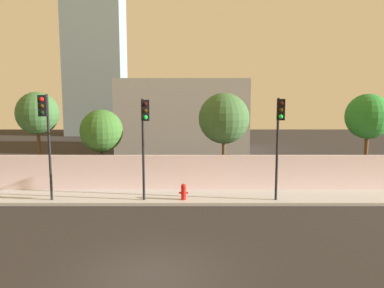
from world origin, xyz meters
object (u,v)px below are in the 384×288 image
object	(u,v)px
traffic_light_right	(281,128)
fire_hydrant	(185,191)
roadside_tree_leftmost	(39,114)
roadside_tree_midleft	(103,131)
traffic_light_center	(146,128)
roadside_tree_rightmost	(370,117)
roadside_tree_midright	(226,119)
traffic_light_left	(47,125)

from	to	relation	value
traffic_light_right	fire_hydrant	bearing A→B (deg)	169.38
roadside_tree_leftmost	roadside_tree_midleft	bearing A→B (deg)	0.00
roadside_tree_leftmost	roadside_tree_midleft	distance (m)	3.50
traffic_light_center	roadside_tree_leftmost	world-z (taller)	roadside_tree_leftmost
traffic_light_right	roadside_tree_rightmost	xyz separation A→B (m)	(5.50, 3.73, 0.19)
roadside_tree_leftmost	roadside_tree_midright	xyz separation A→B (m)	(9.90, 0.00, -0.26)
traffic_light_left	roadside_tree_midright	size ratio (longest dim) A/B	0.97
traffic_light_left	traffic_light_center	size ratio (longest dim) A/B	1.04
fire_hydrant	roadside_tree_midleft	size ratio (longest dim) A/B	0.18
traffic_light_right	roadside_tree_rightmost	world-z (taller)	roadside_tree_rightmost
traffic_light_left	roadside_tree_leftmost	size ratio (longest dim) A/B	0.96
traffic_light_left	roadside_tree_leftmost	bearing A→B (deg)	115.04
traffic_light_center	roadside_tree_rightmost	world-z (taller)	roadside_tree_rightmost
roadside_tree_rightmost	fire_hydrant	bearing A→B (deg)	-163.24
traffic_light_right	fire_hydrant	size ratio (longest dim) A/B	6.23
roadside_tree_leftmost	traffic_light_right	bearing A→B (deg)	-17.20
roadside_tree_rightmost	traffic_light_left	bearing A→B (deg)	-166.71
roadside_tree_midright	roadside_tree_leftmost	bearing A→B (deg)	180.00
traffic_light_left	fire_hydrant	distance (m)	6.90
traffic_light_center	roadside_tree_midleft	size ratio (longest dim) A/B	1.12
roadside_tree_midright	roadside_tree_rightmost	world-z (taller)	roadside_tree_midright
traffic_light_center	fire_hydrant	distance (m)	3.59
roadside_tree_leftmost	roadside_tree_rightmost	bearing A→B (deg)	-0.00
traffic_light_left	traffic_light_right	xyz separation A→B (m)	(10.30, 0.00, -0.12)
traffic_light_center	roadside_tree_leftmost	size ratio (longest dim) A/B	0.92
traffic_light_right	roadside_tree_rightmost	distance (m)	6.65
traffic_light_center	traffic_light_left	bearing A→B (deg)	-179.30
traffic_light_left	roadside_tree_leftmost	xyz separation A→B (m)	(-1.74, 3.73, 0.24)
traffic_light_center	roadside_tree_leftmost	xyz separation A→B (m)	(-6.08, 3.68, 0.39)
traffic_light_left	traffic_light_center	bearing A→B (deg)	0.70
roadside_tree_midleft	roadside_tree_midright	world-z (taller)	roadside_tree_midright
roadside_tree_leftmost	roadside_tree_rightmost	world-z (taller)	roadside_tree_leftmost
traffic_light_right	roadside_tree_midright	world-z (taller)	roadside_tree_midright
traffic_light_right	fire_hydrant	distance (m)	5.31
traffic_light_left	roadside_tree_rightmost	world-z (taller)	traffic_light_left
fire_hydrant	roadside_tree_midleft	world-z (taller)	roadside_tree_midleft
traffic_light_right	roadside_tree_midleft	bearing A→B (deg)	156.74
roadside_tree_leftmost	roadside_tree_midleft	xyz separation A→B (m)	(3.37, 0.00, -0.93)
fire_hydrant	roadside_tree_rightmost	world-z (taller)	roadside_tree_rightmost
traffic_light_center	traffic_light_right	world-z (taller)	traffic_light_right
roadside_tree_midleft	roadside_tree_midright	distance (m)	6.56
traffic_light_right	roadside_tree_leftmost	xyz separation A→B (m)	(-12.05, 3.73, 0.36)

